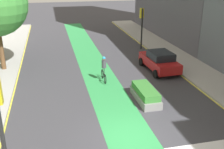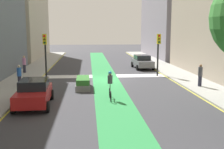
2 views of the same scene
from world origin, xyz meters
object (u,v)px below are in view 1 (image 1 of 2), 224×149
traffic_signal_far_right (142,21)px  cyclist_in_lane (104,68)px  car_red_right_far (159,61)px  median_planter (145,94)px

traffic_signal_far_right → cyclist_in_lane: traffic_signal_far_right is taller
car_red_right_far → cyclist_in_lane: 4.80m
traffic_signal_far_right → cyclist_in_lane: (-5.32, -7.59, -1.84)m
traffic_signal_far_right → car_red_right_far: 6.77m
car_red_right_far → median_planter: (-2.83, -4.74, -0.40)m
median_planter → car_red_right_far: bearing=59.2°
traffic_signal_far_right → median_planter: traffic_signal_far_right is taller
car_red_right_far → cyclist_in_lane: (-4.66, -1.17, 0.17)m
car_red_right_far → traffic_signal_far_right: bearing=84.1°
car_red_right_far → median_planter: size_ratio=1.51×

